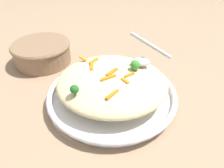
# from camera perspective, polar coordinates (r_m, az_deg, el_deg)

# --- Properties ---
(ground_plane) EXTENTS (2.40, 2.40, 0.00)m
(ground_plane) POSITION_cam_1_polar(r_m,az_deg,el_deg) (0.62, 0.00, -4.31)
(ground_plane) COLOR #9E7F60
(serving_bowl) EXTENTS (0.38, 0.38, 0.04)m
(serving_bowl) POSITION_cam_1_polar(r_m,az_deg,el_deg) (0.61, 0.00, -2.89)
(serving_bowl) COLOR silver
(serving_bowl) RESTS_ON ground_plane
(pasta_mound) EXTENTS (0.31, 0.29, 0.07)m
(pasta_mound) POSITION_cam_1_polar(r_m,az_deg,el_deg) (0.58, 0.00, 0.52)
(pasta_mound) COLOR beige
(pasta_mound) RESTS_ON serving_bowl
(carrot_piece_0) EXTENTS (0.02, 0.02, 0.01)m
(carrot_piece_0) POSITION_cam_1_polar(r_m,az_deg,el_deg) (0.53, 3.62, 0.90)
(carrot_piece_0) COLOR orange
(carrot_piece_0) RESTS_ON pasta_mound
(carrot_piece_1) EXTENTS (0.03, 0.03, 0.01)m
(carrot_piece_1) POSITION_cam_1_polar(r_m,az_deg,el_deg) (0.56, 4.84, 2.47)
(carrot_piece_1) COLOR orange
(carrot_piece_1) RESTS_ON pasta_mound
(carrot_piece_2) EXTENTS (0.03, 0.04, 0.01)m
(carrot_piece_2) POSITION_cam_1_polar(r_m,az_deg,el_deg) (0.50, 0.09, -2.91)
(carrot_piece_2) COLOR orange
(carrot_piece_2) RESTS_ON pasta_mound
(carrot_piece_3) EXTENTS (0.03, 0.04, 0.01)m
(carrot_piece_3) POSITION_cam_1_polar(r_m,az_deg,el_deg) (0.56, 0.11, 3.36)
(carrot_piece_3) COLOR orange
(carrot_piece_3) RESTS_ON pasta_mound
(carrot_piece_4) EXTENTS (0.03, 0.03, 0.01)m
(carrot_piece_4) POSITION_cam_1_polar(r_m,az_deg,el_deg) (0.65, -8.06, 7.06)
(carrot_piece_4) COLOR orange
(carrot_piece_4) RESTS_ON pasta_mound
(carrot_piece_5) EXTENTS (0.04, 0.03, 0.01)m
(carrot_piece_5) POSITION_cam_1_polar(r_m,az_deg,el_deg) (0.54, -1.01, 1.82)
(carrot_piece_5) COLOR orange
(carrot_piece_5) RESTS_ON pasta_mound
(carrot_piece_6) EXTENTS (0.02, 0.04, 0.01)m
(carrot_piece_6) POSITION_cam_1_polar(r_m,az_deg,el_deg) (0.60, -5.64, 4.95)
(carrot_piece_6) COLOR orange
(carrot_piece_6) RESTS_ON pasta_mound
(carrot_piece_7) EXTENTS (0.02, 0.04, 0.01)m
(carrot_piece_7) POSITION_cam_1_polar(r_m,az_deg,el_deg) (0.62, -5.15, 6.35)
(carrot_piece_7) COLOR orange
(carrot_piece_7) RESTS_ON pasta_mound
(broccoli_floret_0) EXTENTS (0.02, 0.02, 0.02)m
(broccoli_floret_0) POSITION_cam_1_polar(r_m,az_deg,el_deg) (0.62, 8.48, 6.74)
(broccoli_floret_0) COLOR #205B1C
(broccoli_floret_0) RESTS_ON pasta_mound
(broccoli_floret_1) EXTENTS (0.02, 0.02, 0.02)m
(broccoli_floret_1) POSITION_cam_1_polar(r_m,az_deg,el_deg) (0.50, -10.42, -1.46)
(broccoli_floret_1) COLOR #205B1C
(broccoli_floret_1) RESTS_ON pasta_mound
(broccoli_floret_2) EXTENTS (0.03, 0.03, 0.03)m
(broccoli_floret_2) POSITION_cam_1_polar(r_m,az_deg,el_deg) (0.58, 6.48, 5.19)
(broccoli_floret_2) COLOR #377928
(broccoli_floret_2) RESTS_ON pasta_mound
(serving_spoon) EXTENTS (0.13, 0.12, 0.06)m
(serving_spoon) POSITION_cam_1_polar(r_m,az_deg,el_deg) (0.62, 8.94, 7.70)
(serving_spoon) COLOR #B7B7BC
(serving_spoon) RESTS_ON pasta_mound
(companion_bowl) EXTENTS (0.22, 0.22, 0.08)m
(companion_bowl) POSITION_cam_1_polar(r_m,az_deg,el_deg) (0.82, -18.92, 8.57)
(companion_bowl) COLOR #8C6B4C
(companion_bowl) RESTS_ON ground_plane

